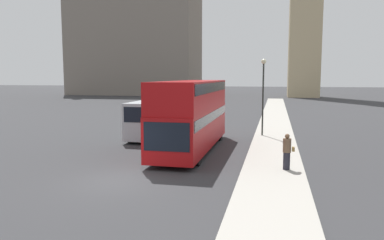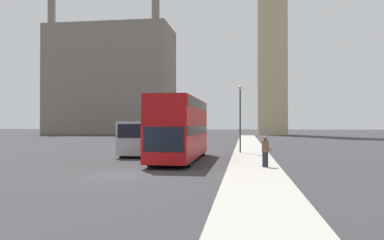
% 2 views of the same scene
% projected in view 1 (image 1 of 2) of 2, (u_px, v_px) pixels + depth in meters
% --- Properties ---
extents(ground_plane, '(300.00, 300.00, 0.00)m').
position_uv_depth(ground_plane, '(120.00, 181.00, 16.14)').
color(ground_plane, '#333335').
extents(sidewalk_strip, '(2.88, 120.00, 0.15)m').
position_uv_depth(sidewalk_strip, '(272.00, 189.00, 14.73)').
color(sidewalk_strip, '#ADA89E').
rests_on(sidewalk_strip, ground_plane).
extents(building_block_distant, '(30.59, 15.27, 32.83)m').
position_uv_depth(building_block_distant, '(135.00, 39.00, 92.02)').
color(building_block_distant, slate).
rests_on(building_block_distant, ground_plane).
extents(red_double_decker_bus, '(2.57, 10.97, 4.21)m').
position_uv_depth(red_double_decker_bus, '(192.00, 112.00, 22.59)').
color(red_double_decker_bus, '#A80F11').
rests_on(red_double_decker_bus, ground_plane).
extents(white_van, '(2.04, 6.20, 2.71)m').
position_uv_depth(white_van, '(151.00, 118.00, 27.14)').
color(white_van, '#B2B7BC').
rests_on(white_van, ground_plane).
extents(pedestrian, '(0.54, 0.38, 1.69)m').
position_uv_depth(pedestrian, '(287.00, 152.00, 17.40)').
color(pedestrian, '#23232D').
rests_on(pedestrian, sidewalk_strip).
extents(street_lamp, '(0.36, 0.36, 5.58)m').
position_uv_depth(street_lamp, '(263.00, 85.00, 27.22)').
color(street_lamp, '#2D332D').
rests_on(street_lamp, sidewalk_strip).
extents(parked_sedan, '(1.72, 4.76, 1.50)m').
position_uv_depth(parked_sedan, '(191.00, 110.00, 42.53)').
color(parked_sedan, '#99999E').
rests_on(parked_sedan, ground_plane).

